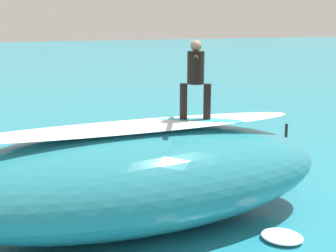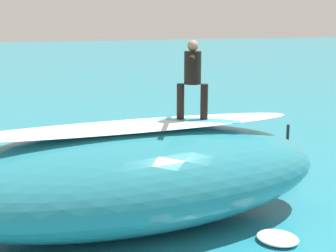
{
  "view_description": "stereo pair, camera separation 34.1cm",
  "coord_description": "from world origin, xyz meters",
  "px_view_note": "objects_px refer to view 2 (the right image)",
  "views": [
    {
      "loc": [
        2.14,
        11.53,
        4.15
      ],
      "look_at": [
        -1.14,
        0.37,
        1.44
      ],
      "focal_mm": 53.04,
      "sensor_mm": 36.0,
      "label": 1
    },
    {
      "loc": [
        1.81,
        11.62,
        4.15
      ],
      "look_at": [
        -1.14,
        0.37,
        1.44
      ],
      "focal_mm": 53.04,
      "sensor_mm": 36.0,
      "label": 2
    }
  ],
  "objects_px": {
    "surfboard_riding": "(192,121)",
    "buoy_marker": "(286,160)",
    "surfer_riding": "(193,74)",
    "surfer_paddling": "(147,151)",
    "surfboard_paddling": "(152,157)"
  },
  "relations": [
    {
      "from": "surfboard_riding",
      "to": "buoy_marker",
      "type": "distance_m",
      "value": 4.11
    },
    {
      "from": "surfboard_paddling",
      "to": "surfer_paddling",
      "type": "height_order",
      "value": "surfer_paddling"
    },
    {
      "from": "surfboard_riding",
      "to": "surfer_riding",
      "type": "distance_m",
      "value": 0.94
    },
    {
      "from": "surfboard_paddling",
      "to": "surfer_paddling",
      "type": "xyz_separation_m",
      "value": [
        0.12,
        -0.05,
        0.17
      ]
    },
    {
      "from": "surfboard_riding",
      "to": "surfer_paddling",
      "type": "distance_m",
      "value": 4.66
    },
    {
      "from": "surfer_riding",
      "to": "buoy_marker",
      "type": "distance_m",
      "value": 4.57
    },
    {
      "from": "surfboard_paddling",
      "to": "buoy_marker",
      "type": "distance_m",
      "value": 3.82
    },
    {
      "from": "surfboard_riding",
      "to": "surfer_riding",
      "type": "height_order",
      "value": "surfer_riding"
    },
    {
      "from": "surfboard_riding",
      "to": "surfer_riding",
      "type": "xyz_separation_m",
      "value": [
        0.0,
        0.0,
        0.94
      ]
    },
    {
      "from": "surfer_paddling",
      "to": "buoy_marker",
      "type": "relative_size",
      "value": 1.21
    },
    {
      "from": "surfer_riding",
      "to": "surfer_paddling",
      "type": "bearing_deg",
      "value": -70.38
    },
    {
      "from": "surfboard_riding",
      "to": "buoy_marker",
      "type": "height_order",
      "value": "surfboard_riding"
    },
    {
      "from": "surfer_paddling",
      "to": "buoy_marker",
      "type": "height_order",
      "value": "buoy_marker"
    },
    {
      "from": "surfboard_paddling",
      "to": "surfer_paddling",
      "type": "bearing_deg",
      "value": 180.0
    },
    {
      "from": "surfboard_riding",
      "to": "buoy_marker",
      "type": "bearing_deg",
      "value": -128.25
    }
  ]
}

